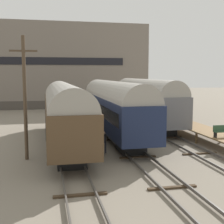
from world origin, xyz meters
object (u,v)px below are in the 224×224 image
(train_car_navy, at_px, (114,105))
(utility_pole, at_px, (25,96))
(bench, at_px, (222,131))
(train_car_brown, at_px, (64,110))
(train_car_grey, at_px, (146,100))
(person_worker, at_px, (104,140))

(train_car_navy, xyz_separation_m, utility_pole, (-7.52, -6.49, 1.38))
(train_car_navy, xyz_separation_m, bench, (6.93, -6.90, -1.43))
(train_car_brown, height_order, train_car_navy, train_car_navy)
(train_car_brown, xyz_separation_m, bench, (11.61, -4.38, -1.36))
(train_car_grey, distance_m, bench, 12.01)
(train_car_grey, xyz_separation_m, utility_pole, (-12.19, -11.30, 1.34))
(utility_pole, bearing_deg, train_car_navy, 40.83)
(train_car_navy, distance_m, train_car_grey, 6.71)
(train_car_navy, relative_size, train_car_grey, 1.10)
(train_car_brown, relative_size, utility_pole, 2.22)
(bench, height_order, person_worker, bench)
(train_car_brown, relative_size, bench, 13.16)
(train_car_grey, xyz_separation_m, bench, (2.25, -11.71, -1.48))
(train_car_brown, bearing_deg, utility_pole, -125.54)
(train_car_grey, bearing_deg, person_worker, -121.90)
(train_car_brown, distance_m, bench, 12.48)
(train_car_grey, relative_size, utility_pole, 2.00)
(utility_pole, bearing_deg, bench, -1.62)
(train_car_brown, xyz_separation_m, person_worker, (2.63, -3.48, -1.89))
(train_car_grey, height_order, bench, train_car_grey)
(train_car_brown, distance_m, person_worker, 4.75)
(person_worker, bearing_deg, utility_pole, -174.87)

